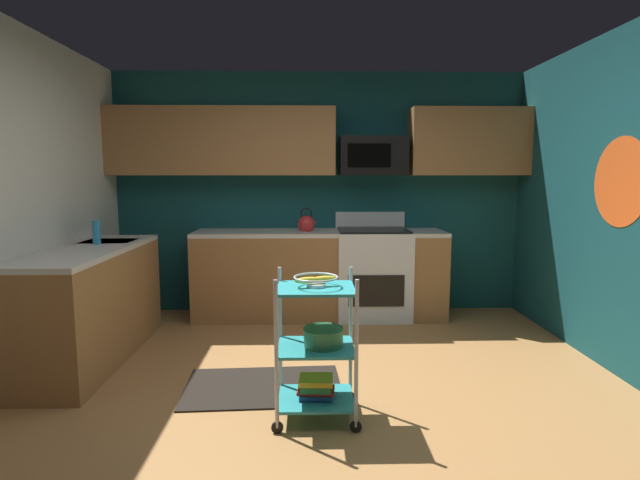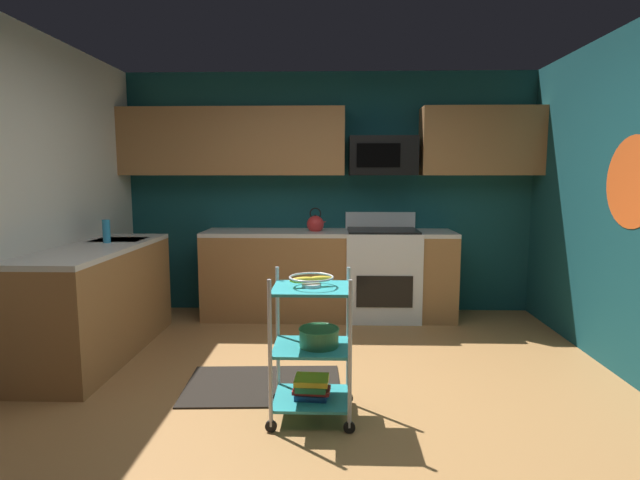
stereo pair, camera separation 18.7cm
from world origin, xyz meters
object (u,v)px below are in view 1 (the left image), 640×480
Objects in this scene: mixing_bowl_large at (323,336)px; kettle at (306,224)px; fruit_bowl at (316,279)px; oven_range at (372,272)px; rolling_cart at (316,347)px; dish_soap_bottle at (96,233)px; microwave at (373,156)px; book_stack at (316,387)px.

kettle is at bearing 92.82° from mixing_bowl_large.
kettle is (-0.11, 2.25, 0.48)m from mixing_bowl_large.
kettle reaches higher than fruit_bowl.
oven_range is 1.20× the size of rolling_cart.
fruit_bowl is at bearing -88.34° from kettle.
rolling_cart is 0.42m from fruit_bowl.
microwave is at bearing 23.73° from dish_soap_bottle.
oven_range is at bearing 74.27° from book_stack.
book_stack is (-0.64, -2.26, -0.28)m from oven_range.
microwave reaches higher than rolling_cart.
kettle is (-0.70, -0.11, -0.70)m from microwave.
microwave is 2.65× the size of kettle.
fruit_bowl is (-0.64, -2.26, 0.40)m from oven_range.
book_stack is 0.91× the size of kettle.
mixing_bowl_large is at bearing -87.18° from kettle.
book_stack is at bearing -34.79° from dish_soap_bottle.
book_stack is (0.00, -0.00, -0.26)m from rolling_cart.
mixing_bowl_large is at bearing -104.01° from microwave.
mixing_bowl_large is (0.05, 0.00, -0.36)m from fruit_bowl.
mixing_bowl_large is 2.33m from dish_soap_bottle.
microwave reaches higher than dish_soap_bottle.
dish_soap_bottle is (-1.88, 1.28, 0.50)m from mixing_bowl_large.
microwave is at bearing 90.26° from oven_range.
fruit_bowl is 1.08× the size of mixing_bowl_large.
mixing_bowl_large is at bearing -34.13° from dish_soap_bottle.
book_stack is at bearing -105.05° from microwave.
oven_range is 2.38m from fruit_bowl.
rolling_cart is (-0.64, -2.26, -0.03)m from oven_range.
rolling_cart is at bearing -88.34° from kettle.
microwave is at bearing 74.95° from rolling_cart.
oven_range is at bearing -89.74° from microwave.
microwave is at bearing 75.99° from mixing_bowl_large.
fruit_bowl is 2.24m from dish_soap_bottle.
mixing_bowl_large is (-0.59, -2.26, 0.04)m from oven_range.
dish_soap_bottle reaches higher than book_stack.
microwave is 2.93× the size of book_stack.
book_stack is at bearing -105.73° from oven_range.
fruit_bowl is 0.68m from book_stack.
book_stack is 1.20× the size of dish_soap_bottle.
rolling_cart is at bearing 180.00° from mixing_bowl_large.
rolling_cart reaches higher than fruit_bowl.
rolling_cart is 0.26m from book_stack.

